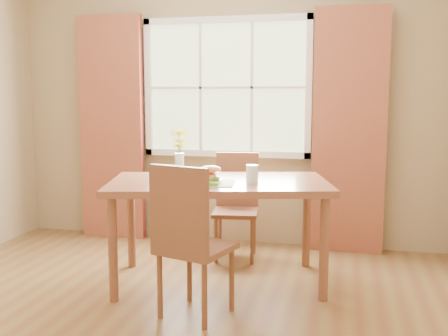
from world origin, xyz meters
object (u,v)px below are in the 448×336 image
object	(u,v)px
dining_table	(219,191)
croissant_sandwich	(211,173)
chair_far	(236,200)
chair_near	(188,236)
flower_vase	(179,148)
water_glass	(252,174)

from	to	relation	value
dining_table	croissant_sandwich	size ratio (longest dim) A/B	11.00
chair_far	chair_near	bearing A→B (deg)	-97.64
chair_near	chair_far	size ratio (longest dim) A/B	1.09
chair_far	flower_vase	size ratio (longest dim) A/B	2.46
chair_far	water_glass	distance (m)	0.87
dining_table	water_glass	world-z (taller)	water_glass
chair_far	water_glass	world-z (taller)	water_glass
dining_table	chair_near	size ratio (longest dim) A/B	1.78
croissant_sandwich	water_glass	bearing A→B (deg)	11.65
dining_table	water_glass	size ratio (longest dim) A/B	13.50
flower_vase	water_glass	bearing A→B (deg)	-18.26
dining_table	flower_vase	world-z (taller)	flower_vase
chair_far	croissant_sandwich	size ratio (longest dim) A/B	5.65
croissant_sandwich	chair_far	bearing A→B (deg)	84.14
water_glass	flower_vase	distance (m)	0.67
dining_table	water_glass	distance (m)	0.30
chair_far	dining_table	bearing A→B (deg)	-96.20
dining_table	water_glass	xyz separation A→B (m)	(0.26, -0.05, 0.14)
dining_table	croissant_sandwich	xyz separation A→B (m)	(-0.03, -0.13, 0.15)
chair_near	water_glass	bearing A→B (deg)	83.31
dining_table	chair_near	world-z (taller)	chair_near
chair_near	chair_far	world-z (taller)	chair_near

